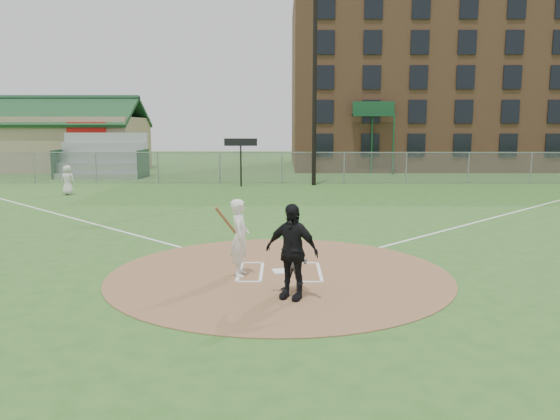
{
  "coord_description": "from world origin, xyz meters",
  "views": [
    {
      "loc": [
        0.09,
        -13.08,
        3.59
      ],
      "look_at": [
        0.0,
        2.0,
        1.3
      ],
      "focal_mm": 35.0,
      "sensor_mm": 36.0,
      "label": 1
    }
  ],
  "objects_px": {
    "catcher": "(294,263)",
    "umpire": "(292,251)",
    "batter_at_plate": "(240,237)",
    "ondeck_player": "(68,180)",
    "home_plate": "(282,271)"
  },
  "relations": [
    {
      "from": "catcher",
      "to": "umpire",
      "type": "bearing_deg",
      "value": -80.29
    },
    {
      "from": "catcher",
      "to": "umpire",
      "type": "height_order",
      "value": "umpire"
    },
    {
      "from": "umpire",
      "to": "ondeck_player",
      "type": "bearing_deg",
      "value": 149.14
    },
    {
      "from": "catcher",
      "to": "umpire",
      "type": "relative_size",
      "value": 0.63
    },
    {
      "from": "ondeck_player",
      "to": "umpire",
      "type": "bearing_deg",
      "value": 128.25
    },
    {
      "from": "catcher",
      "to": "ondeck_player",
      "type": "distance_m",
      "value": 21.03
    },
    {
      "from": "catcher",
      "to": "batter_at_plate",
      "type": "xyz_separation_m",
      "value": [
        -1.28,
        1.33,
        0.31
      ]
    },
    {
      "from": "home_plate",
      "to": "ondeck_player",
      "type": "relative_size",
      "value": 0.28
    },
    {
      "from": "catcher",
      "to": "umpire",
      "type": "xyz_separation_m",
      "value": [
        -0.06,
        -0.46,
        0.38
      ]
    },
    {
      "from": "home_plate",
      "to": "batter_at_plate",
      "type": "height_order",
      "value": "batter_at_plate"
    },
    {
      "from": "umpire",
      "to": "home_plate",
      "type": "bearing_deg",
      "value": 121.38
    },
    {
      "from": "catcher",
      "to": "batter_at_plate",
      "type": "bearing_deg",
      "value": 151.7
    },
    {
      "from": "umpire",
      "to": "batter_at_plate",
      "type": "xyz_separation_m",
      "value": [
        -1.22,
        1.79,
        -0.07
      ]
    },
    {
      "from": "batter_at_plate",
      "to": "ondeck_player",
      "type": "bearing_deg",
      "value": 123.12
    },
    {
      "from": "home_plate",
      "to": "ondeck_player",
      "type": "height_order",
      "value": "ondeck_player"
    }
  ]
}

